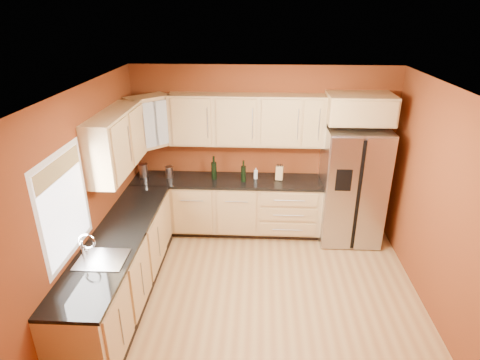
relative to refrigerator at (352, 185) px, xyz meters
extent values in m
plane|color=#A4703F|center=(-1.35, -1.62, -0.89)|extent=(4.00, 4.00, 0.00)
plane|color=silver|center=(-1.35, -1.62, 1.71)|extent=(4.00, 4.00, 0.00)
cube|color=maroon|center=(-1.35, 0.38, 0.41)|extent=(4.00, 0.04, 2.60)
cube|color=maroon|center=(-1.35, -3.62, 0.41)|extent=(4.00, 0.04, 2.60)
cube|color=maroon|center=(-3.35, -1.62, 0.41)|extent=(0.04, 4.00, 2.60)
cube|color=maroon|center=(0.65, -1.62, 0.41)|extent=(0.04, 4.00, 2.60)
cube|color=tan|center=(-1.90, 0.07, -0.45)|extent=(2.90, 0.60, 0.88)
cube|color=tan|center=(-3.05, -1.62, -0.45)|extent=(0.60, 2.80, 0.88)
cube|color=black|center=(-1.90, 0.06, 0.01)|extent=(2.90, 0.62, 0.04)
cube|color=black|center=(-3.04, -1.62, 0.01)|extent=(0.62, 2.80, 0.04)
cube|color=tan|center=(-1.60, 0.21, 0.94)|extent=(2.30, 0.33, 0.75)
cube|color=tan|center=(-3.19, -0.90, 0.94)|extent=(0.33, 1.35, 0.75)
cube|color=tan|center=(-3.02, 0.04, 0.94)|extent=(0.67, 0.67, 0.75)
cube|color=tan|center=(0.00, 0.07, 1.16)|extent=(0.92, 0.60, 0.40)
cube|color=#AAAAAE|center=(0.00, 0.00, 0.00)|extent=(0.90, 0.75, 1.78)
cube|color=white|center=(-3.33, -2.12, 0.66)|extent=(0.03, 0.90, 1.00)
cylinder|color=#AAAAAE|center=(-3.20, 0.11, 0.14)|extent=(0.14, 0.14, 0.21)
cylinder|color=#AAAAAE|center=(-2.79, 0.09, 0.12)|extent=(0.13, 0.13, 0.18)
cube|color=tan|center=(-1.09, 0.11, 0.14)|extent=(0.12, 0.11, 0.21)
cylinder|color=white|center=(-1.45, 0.12, 0.12)|extent=(0.07, 0.07, 0.17)
camera|label=1|loc=(-1.41, -5.58, 2.48)|focal=30.00mm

